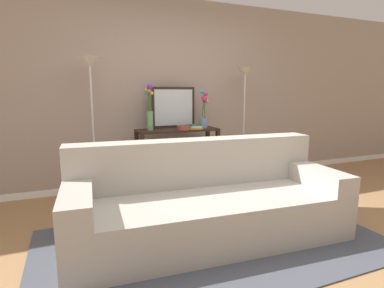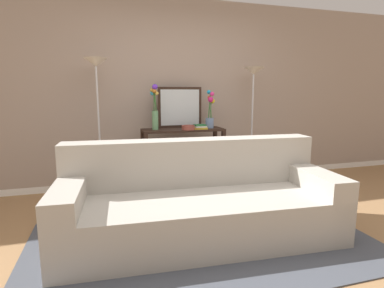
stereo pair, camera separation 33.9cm
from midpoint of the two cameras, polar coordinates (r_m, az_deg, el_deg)
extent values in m
cube|color=#9E754C|center=(2.86, 5.37, -18.49)|extent=(16.00, 16.00, 0.02)
cube|color=white|center=(4.68, -6.65, -6.45)|extent=(12.00, 0.15, 0.09)
cube|color=gray|center=(4.49, -6.98, 9.88)|extent=(12.00, 0.14, 2.54)
cube|color=#474C56|center=(2.87, 0.49, -17.98)|extent=(3.05, 1.71, 0.01)
cube|color=#ADA89E|center=(2.86, -0.30, -13.50)|extent=(2.54, 1.11, 0.42)
cube|color=#ADA89E|center=(3.04, -2.35, -3.39)|extent=(2.49, 0.41, 0.46)
cube|color=#ADA89E|center=(2.72, -24.01, -13.58)|extent=(0.30, 0.97, 0.60)
cube|color=#ADA89E|center=(3.33, 18.58, -8.99)|extent=(0.30, 0.97, 0.60)
cube|color=black|center=(4.13, -5.08, 2.62)|extent=(1.11, 0.38, 0.03)
cube|color=black|center=(4.27, -4.94, -6.56)|extent=(1.02, 0.32, 0.01)
cube|color=black|center=(3.93, -11.67, -4.19)|extent=(0.05, 0.05, 0.82)
cube|color=black|center=(4.24, 2.52, -2.99)|extent=(0.05, 0.05, 0.82)
cube|color=black|center=(4.25, -12.49, -3.18)|extent=(0.05, 0.05, 0.82)
cube|color=black|center=(4.54, 0.78, -2.14)|extent=(0.05, 0.05, 0.82)
cylinder|color=silver|center=(4.13, -19.67, -9.66)|extent=(0.26, 0.26, 0.02)
cylinder|color=silver|center=(3.94, -20.34, 1.72)|extent=(0.02, 0.02, 1.62)
cone|color=silver|center=(3.93, -21.10, 14.27)|extent=(0.28, 0.28, 0.10)
cylinder|color=silver|center=(4.69, 7.32, -6.86)|extent=(0.26, 0.26, 0.02)
cylinder|color=silver|center=(4.53, 7.53, 2.81)|extent=(0.02, 0.02, 1.56)
cone|color=silver|center=(4.51, 7.77, 13.37)|extent=(0.28, 0.28, 0.10)
cube|color=black|center=(4.26, -5.76, 6.81)|extent=(0.62, 0.02, 0.56)
cube|color=silver|center=(4.25, -5.73, 6.80)|extent=(0.55, 0.01, 0.49)
cylinder|color=#669E6B|center=(4.03, -10.27, 4.31)|extent=(0.08, 0.08, 0.25)
cylinder|color=#3D7538|center=(4.01, -10.22, 7.69)|extent=(0.03, 0.03, 0.23)
sphere|color=#E0B74D|center=(4.00, -10.01, 9.33)|extent=(0.05, 0.05, 0.05)
cylinder|color=#3D7538|center=(4.02, -10.56, 7.98)|extent=(0.01, 0.02, 0.27)
sphere|color=gold|center=(4.01, -10.90, 9.90)|extent=(0.05, 0.05, 0.05)
cylinder|color=#3D7538|center=(4.01, -10.40, 7.91)|extent=(0.04, 0.02, 0.26)
sphere|color=#C7762C|center=(3.98, -10.49, 9.77)|extent=(0.06, 0.06, 0.06)
cylinder|color=#3D7538|center=(4.03, -10.52, 7.73)|extent=(0.02, 0.02, 0.23)
sphere|color=#32A1D0|center=(4.04, -10.81, 9.39)|extent=(0.07, 0.07, 0.07)
cylinder|color=#3D7538|center=(4.01, -10.36, 8.26)|extent=(0.04, 0.01, 0.31)
sphere|color=#6230CD|center=(3.99, -10.37, 10.48)|extent=(0.07, 0.07, 0.07)
cylinder|color=#6B84AD|center=(4.23, -0.13, 3.97)|extent=(0.11, 0.11, 0.14)
cylinder|color=#3D7538|center=(4.24, -0.20, 6.82)|extent=(0.03, 0.01, 0.28)
sphere|color=red|center=(4.25, -0.28, 8.72)|extent=(0.05, 0.05, 0.05)
cylinder|color=#3D7538|center=(4.20, -0.05, 6.62)|extent=(0.04, 0.01, 0.25)
sphere|color=#CD2073|center=(4.18, 0.03, 8.33)|extent=(0.08, 0.08, 0.08)
cylinder|color=#3D7538|center=(4.21, 0.07, 7.13)|extent=(0.03, 0.03, 0.33)
sphere|color=#DA2F81|center=(4.19, 0.30, 9.35)|extent=(0.06, 0.06, 0.06)
cylinder|color=#3D7538|center=(4.23, -0.23, 7.31)|extent=(0.03, 0.01, 0.35)
sphere|color=#1BA5DF|center=(4.25, -0.35, 9.69)|extent=(0.05, 0.05, 0.05)
cylinder|color=#3D7538|center=(4.23, 0.09, 6.48)|extent=(0.01, 0.02, 0.23)
sphere|color=yellow|center=(4.23, 0.35, 8.05)|extent=(0.07, 0.07, 0.07)
cylinder|color=brown|center=(4.03, -4.04, 3.00)|extent=(0.17, 0.17, 0.05)
torus|color=brown|center=(4.02, -4.04, 3.39)|extent=(0.17, 0.17, 0.01)
cube|color=gold|center=(4.10, -1.79, 2.98)|extent=(0.19, 0.15, 0.03)
cube|color=silver|center=(4.09, -1.82, 3.26)|extent=(0.16, 0.13, 0.02)
cube|color=#236033|center=(4.10, -1.87, 3.55)|extent=(0.15, 0.12, 0.02)
cube|color=tan|center=(4.20, -10.63, -8.18)|extent=(0.04, 0.14, 0.13)
cube|color=navy|center=(4.21, -9.97, -8.22)|extent=(0.05, 0.13, 0.11)
cube|color=#1E7075|center=(4.22, -9.33, -8.16)|extent=(0.04, 0.14, 0.11)
cube|color=#B77F33|center=(4.22, -8.81, -8.03)|extent=(0.03, 0.17, 0.12)
cube|color=#BC3328|center=(4.24, -8.34, -8.14)|extent=(0.03, 0.15, 0.10)
cube|color=silver|center=(4.24, -7.80, -7.92)|extent=(0.05, 0.15, 0.12)
cube|color=#6B3360|center=(4.25, -7.14, -7.89)|extent=(0.05, 0.14, 0.12)
camera|label=1|loc=(0.17, -92.84, -0.48)|focal=28.51mm
camera|label=2|loc=(0.17, 87.16, 0.48)|focal=28.51mm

